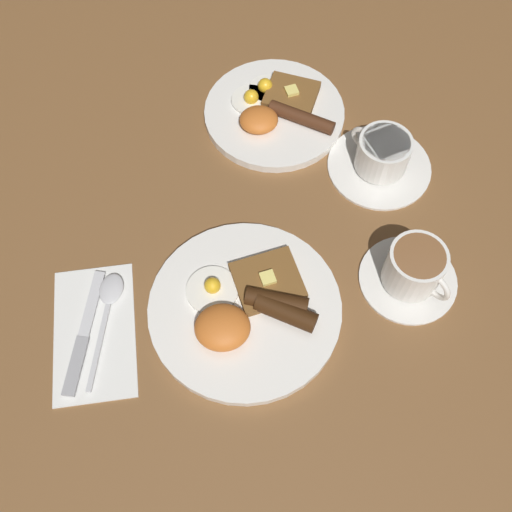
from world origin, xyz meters
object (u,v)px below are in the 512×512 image
teacup_near (413,270)px  teacup_far (381,157)px  breakfast_plate_near (246,308)px  breakfast_plate_far (274,111)px  knife (83,338)px  spoon (109,301)px

teacup_near → teacup_far: bearing=94.7°
breakfast_plate_near → breakfast_plate_far: bearing=81.0°
breakfast_plate_far → knife: bearing=-125.7°
teacup_far → breakfast_plate_far: bearing=145.6°
breakfast_plate_far → knife: (-0.28, -0.39, -0.01)m
teacup_far → spoon: (-0.41, -0.22, -0.02)m
breakfast_plate_near → knife: 0.23m
teacup_near → knife: size_ratio=0.78×
knife → breakfast_plate_far: bearing=-27.5°
breakfast_plate_far → knife: breakfast_plate_far is taller
breakfast_plate_near → breakfast_plate_far: size_ratio=1.16×
breakfast_plate_far → knife: 0.48m
teacup_far → spoon: 0.47m
knife → teacup_far: bearing=-49.6°
teacup_near → teacup_far: teacup_near is taller
teacup_far → teacup_near: bearing=-85.3°
breakfast_plate_far → teacup_far: 0.20m
knife → spoon: (0.03, 0.05, 0.00)m
breakfast_plate_far → teacup_far: teacup_far is taller
breakfast_plate_near → teacup_far: (0.22, 0.24, 0.01)m
teacup_far → knife: bearing=-147.8°
spoon → teacup_near: bearing=-80.0°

